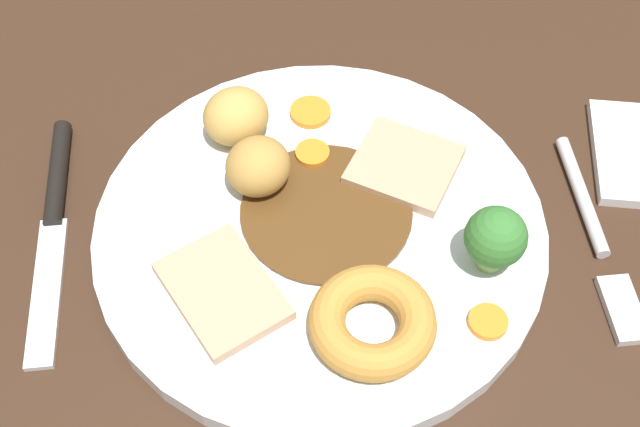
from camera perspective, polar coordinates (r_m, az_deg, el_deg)
dining_table at (r=54.66cm, az=-1.98°, el=-2.21°), size 120.00×84.00×3.60cm
dinner_plate at (r=52.30cm, az=-0.00°, el=-1.11°), size 28.47×28.47×1.40cm
gravy_pool at (r=51.79cm, az=0.51°, el=-0.30°), size 10.93×10.93×0.30cm
meat_slice_main at (r=54.39cm, az=5.84°, el=3.33°), size 8.67×8.55×0.80cm
meat_slice_under at (r=48.86cm, az=-6.75°, el=-5.32°), size 8.23×9.20×0.80cm
yorkshire_pudding at (r=46.83cm, az=3.64°, el=-7.47°), size 7.29×7.29×2.13cm
roast_potato_left at (r=52.35cm, az=-4.31°, el=3.27°), size 5.87×5.86×3.64cm
roast_potato_right at (r=55.31cm, az=-5.83°, el=6.70°), size 5.93×5.81×3.70cm
carrot_coin_front at (r=54.82cm, az=-0.53°, el=4.11°), size 2.27×2.27×0.64cm
carrot_coin_back at (r=48.64cm, az=11.52°, el=-7.35°), size 2.29×2.29×0.46cm
carrot_coin_side at (r=57.53cm, az=-0.66°, el=7.01°), size 2.82×2.82×0.45cm
broccoli_floret at (r=48.98cm, az=12.03°, el=-1.69°), size 3.72×3.72×4.58cm
fork at (r=55.02cm, az=18.70°, el=-1.88°), size 2.12×15.28×0.90cm
knife at (r=56.06cm, az=-17.90°, el=0.00°), size 1.95×18.53×1.20cm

